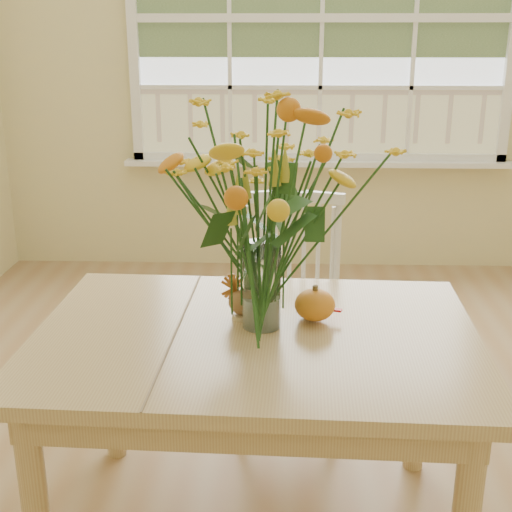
{
  "coord_description": "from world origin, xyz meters",
  "views": [
    {
      "loc": [
        -0.25,
        -2.07,
        1.49
      ],
      "look_at": [
        -0.31,
        -0.28,
        0.89
      ],
      "focal_mm": 48.0,
      "sensor_mm": 36.0,
      "label": 1
    }
  ],
  "objects": [
    {
      "name": "floor",
      "position": [
        0.0,
        0.0,
        -0.01
      ],
      "size": [
        4.0,
        4.5,
        0.01
      ],
      "primitive_type": "cube",
      "color": "#A37A4E",
      "rests_on": "ground"
    },
    {
      "name": "wall_back",
      "position": [
        0.0,
        2.25,
        1.35
      ],
      "size": [
        4.0,
        0.02,
        2.7
      ],
      "primitive_type": "cube",
      "color": "beige",
      "rests_on": "floor"
    },
    {
      "name": "window",
      "position": [
        0.0,
        2.21,
        1.53
      ],
      "size": [
        2.42,
        0.12,
        1.74
      ],
      "color": "silver",
      "rests_on": "wall_back"
    },
    {
      "name": "dining_table",
      "position": [
        -0.31,
        -0.3,
        0.58
      ],
      "size": [
        1.29,
        0.94,
        0.67
      ],
      "rotation": [
        0.0,
        0.0,
        -0.04
      ],
      "color": "tan",
      "rests_on": "floor"
    },
    {
      "name": "windsor_chair",
      "position": [
        -0.2,
        0.38,
        0.5
      ],
      "size": [
        0.41,
        0.39,
        0.88
      ],
      "rotation": [
        0.0,
        0.0,
        -0.01
      ],
      "color": "white",
      "rests_on": "floor"
    },
    {
      "name": "flower_vase",
      "position": [
        -0.29,
        -0.26,
        1.04
      ],
      "size": [
        0.52,
        0.52,
        0.62
      ],
      "color": "white",
      "rests_on": "dining_table"
    },
    {
      "name": "pumpkin",
      "position": [
        -0.14,
        -0.22,
        0.72
      ],
      "size": [
        0.12,
        0.12,
        0.09
      ],
      "primitive_type": "ellipsoid",
      "color": "orange",
      "rests_on": "dining_table"
    },
    {
      "name": "turkey_figurine",
      "position": [
        -0.34,
        -0.2,
        0.72
      ],
      "size": [
        0.1,
        0.08,
        0.12
      ],
      "rotation": [
        0.0,
        0.0,
        -0.11
      ],
      "color": "#CCB78C",
      "rests_on": "dining_table"
    },
    {
      "name": "dark_gourd",
      "position": [
        -0.15,
        -0.19,
        0.7
      ],
      "size": [
        0.12,
        0.07,
        0.07
      ],
      "color": "#38160F",
      "rests_on": "dining_table"
    }
  ]
}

